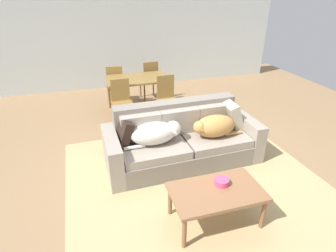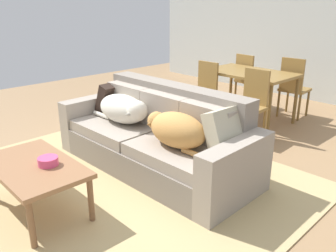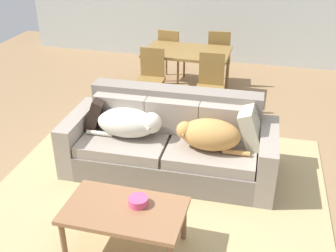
# 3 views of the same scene
# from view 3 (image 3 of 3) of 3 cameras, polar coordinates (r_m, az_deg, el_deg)

# --- Properties ---
(ground_plane) EXTENTS (10.00, 10.00, 0.00)m
(ground_plane) POSITION_cam_3_polar(r_m,az_deg,el_deg) (4.92, 0.82, -5.80)
(ground_plane) COLOR #987550
(area_rug) EXTENTS (3.62, 3.48, 0.01)m
(area_rug) POSITION_cam_3_polar(r_m,az_deg,el_deg) (4.40, -1.87, -10.39)
(area_rug) COLOR tan
(area_rug) RESTS_ON ground
(couch) EXTENTS (2.39, 1.01, 0.90)m
(couch) POSITION_cam_3_polar(r_m,az_deg,el_deg) (4.75, 0.34, -2.34)
(couch) COLOR gray
(couch) RESTS_ON ground
(dog_on_left_cushion) EXTENTS (0.86, 0.40, 0.32)m
(dog_on_left_cushion) POSITION_cam_3_polar(r_m,az_deg,el_deg) (4.63, -5.23, 0.44)
(dog_on_left_cushion) COLOR silver
(dog_on_left_cushion) RESTS_ON couch
(dog_on_right_cushion) EXTENTS (0.79, 0.39, 0.34)m
(dog_on_right_cushion) POSITION_cam_3_polar(r_m,az_deg,el_deg) (4.39, 5.60, -1.16)
(dog_on_right_cushion) COLOR #C28A48
(dog_on_right_cushion) RESTS_ON couch
(throw_pillow_by_left_arm) EXTENTS (0.29, 0.42, 0.41)m
(throw_pillow_by_left_arm) POSITION_cam_3_polar(r_m,az_deg,el_deg) (4.90, -9.69, 1.95)
(throw_pillow_by_left_arm) COLOR #2E211A
(throw_pillow_by_left_arm) RESTS_ON couch
(throw_pillow_by_right_arm) EXTENTS (0.30, 0.44, 0.46)m
(throw_pillow_by_right_arm) POSITION_cam_3_polar(r_m,az_deg,el_deg) (4.56, 11.43, -0.05)
(throw_pillow_by_right_arm) COLOR #B6AF93
(throw_pillow_by_right_arm) RESTS_ON couch
(coffee_table) EXTENTS (1.04, 0.61, 0.45)m
(coffee_table) POSITION_cam_3_polar(r_m,az_deg,el_deg) (3.65, -6.02, -11.89)
(coffee_table) COLOR #956542
(coffee_table) RESTS_ON ground
(bowl_on_coffee_table) EXTENTS (0.17, 0.17, 0.07)m
(bowl_on_coffee_table) POSITION_cam_3_polar(r_m,az_deg,el_deg) (3.63, -4.04, -10.27)
(bowl_on_coffee_table) COLOR #EA4C7F
(bowl_on_coffee_table) RESTS_ON coffee_table
(dining_table) EXTENTS (1.30, 0.83, 0.76)m
(dining_table) POSITION_cam_3_polar(r_m,az_deg,el_deg) (6.54, 2.65, 9.70)
(dining_table) COLOR olive
(dining_table) RESTS_ON ground
(dining_chair_near_left) EXTENTS (0.41, 0.41, 0.91)m
(dining_chair_near_left) POSITION_cam_3_polar(r_m,az_deg,el_deg) (6.18, -2.39, 6.87)
(dining_chair_near_left) COLOR olive
(dining_chair_near_left) RESTS_ON ground
(dining_chair_near_right) EXTENTS (0.42, 0.42, 0.93)m
(dining_chair_near_right) POSITION_cam_3_polar(r_m,az_deg,el_deg) (5.93, 5.82, 5.82)
(dining_chair_near_right) COLOR olive
(dining_chair_near_right) RESTS_ON ground
(dining_chair_far_left) EXTENTS (0.44, 0.44, 0.92)m
(dining_chair_far_left) POSITION_cam_3_polar(r_m,az_deg,el_deg) (7.22, 0.36, 10.09)
(dining_chair_far_left) COLOR olive
(dining_chair_far_left) RESTS_ON ground
(dining_chair_far_right) EXTENTS (0.43, 0.43, 0.95)m
(dining_chair_far_right) POSITION_cam_3_polar(r_m,az_deg,el_deg) (7.10, 6.98, 9.61)
(dining_chair_far_right) COLOR olive
(dining_chair_far_right) RESTS_ON ground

